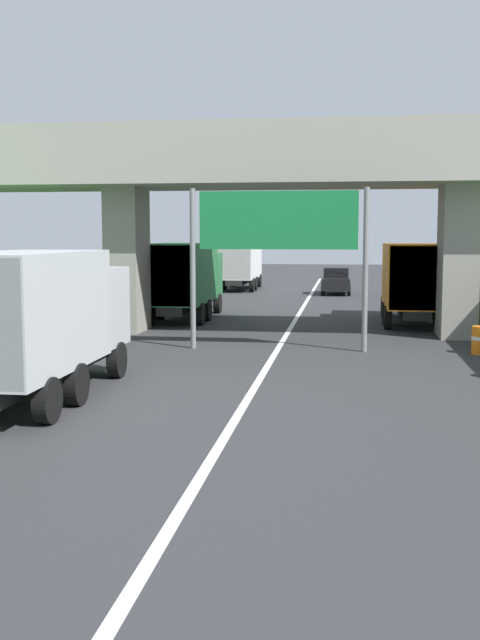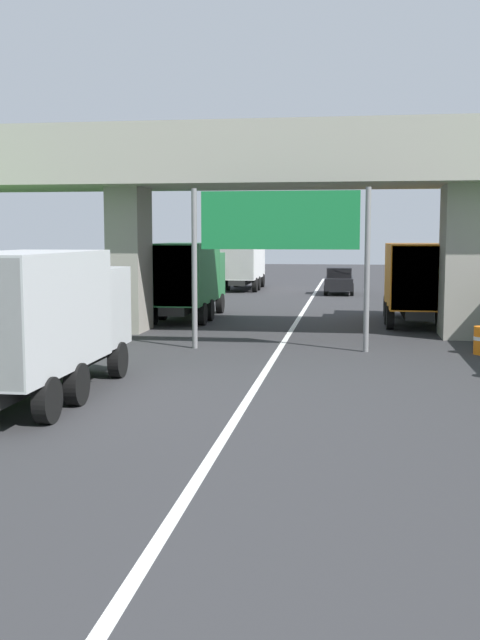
{
  "view_description": "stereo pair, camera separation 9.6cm",
  "coord_description": "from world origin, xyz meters",
  "px_view_note": "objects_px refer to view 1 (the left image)",
  "views": [
    {
      "loc": [
        2.24,
        0.1,
        3.81
      ],
      "look_at": [
        0.0,
        16.19,
        2.0
      ],
      "focal_mm": 42.98,
      "sensor_mm": 36.0,
      "label": 1
    },
    {
      "loc": [
        2.33,
        0.11,
        3.81
      ],
      "look_at": [
        0.0,
        16.19,
        2.0
      ],
      "focal_mm": 42.98,
      "sensor_mm": 36.0,
      "label": 2
    }
  ],
  "objects_px": {
    "truck_silver": "(39,316)",
    "truck_white": "(241,262)",
    "truck_orange": "(411,279)",
    "truck_green": "(186,277)",
    "overhead_highway_sign": "(278,231)",
    "car_black": "(336,281)"
  },
  "relations": [
    {
      "from": "truck_orange",
      "to": "truck_white",
      "type": "xyz_separation_m",
      "value": [
        -10.06,
        19.25,
        0.0
      ]
    },
    {
      "from": "car_black",
      "to": "truck_white",
      "type": "bearing_deg",
      "value": 154.17
    },
    {
      "from": "truck_silver",
      "to": "truck_orange",
      "type": "xyz_separation_m",
      "value": [
        9.79,
        16.82,
        0.0
      ]
    },
    {
      "from": "truck_orange",
      "to": "car_black",
      "type": "bearing_deg",
      "value": 102.0
    },
    {
      "from": "overhead_highway_sign",
      "to": "truck_white",
      "type": "relative_size",
      "value": 0.81
    },
    {
      "from": "truck_silver",
      "to": "truck_orange",
      "type": "distance_m",
      "value": 19.46
    },
    {
      "from": "truck_silver",
      "to": "overhead_highway_sign",
      "type": "bearing_deg",
      "value": 60.2
    },
    {
      "from": "truck_green",
      "to": "overhead_highway_sign",
      "type": "bearing_deg",
      "value": -60.63
    },
    {
      "from": "truck_white",
      "to": "truck_green",
      "type": "bearing_deg",
      "value": -89.64
    },
    {
      "from": "truck_silver",
      "to": "truck_white",
      "type": "distance_m",
      "value": 36.07
    },
    {
      "from": "car_black",
      "to": "overhead_highway_sign",
      "type": "bearing_deg",
      "value": -93.73
    },
    {
      "from": "overhead_highway_sign",
      "to": "truck_green",
      "type": "height_order",
      "value": "overhead_highway_sign"
    },
    {
      "from": "truck_silver",
      "to": "car_black",
      "type": "xyz_separation_m",
      "value": [
        6.38,
        32.84,
        -1.08
      ]
    },
    {
      "from": "truck_white",
      "to": "truck_orange",
      "type": "bearing_deg",
      "value": -62.4
    },
    {
      "from": "truck_silver",
      "to": "car_black",
      "type": "height_order",
      "value": "truck_silver"
    },
    {
      "from": "overhead_highway_sign",
      "to": "truck_orange",
      "type": "bearing_deg",
      "value": 59.42
    },
    {
      "from": "truck_white",
      "to": "truck_silver",
      "type": "bearing_deg",
      "value": -89.56
    },
    {
      "from": "truck_silver",
      "to": "truck_green",
      "type": "height_order",
      "value": "same"
    },
    {
      "from": "truck_green",
      "to": "truck_silver",
      "type": "bearing_deg",
      "value": -89.48
    },
    {
      "from": "truck_silver",
      "to": "truck_white",
      "type": "bearing_deg",
      "value": 90.44
    },
    {
      "from": "truck_orange",
      "to": "truck_white",
      "type": "relative_size",
      "value": 1.0
    },
    {
      "from": "truck_silver",
      "to": "truck_white",
      "type": "xyz_separation_m",
      "value": [
        -0.28,
        36.07,
        0.0
      ]
    }
  ]
}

